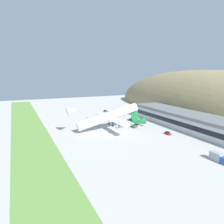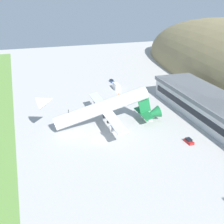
{
  "view_description": "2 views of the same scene",
  "coord_description": "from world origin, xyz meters",
  "px_view_note": "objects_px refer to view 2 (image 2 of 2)",
  "views": [
    {
      "loc": [
        99.39,
        -43.83,
        32.43
      ],
      "look_at": [
        -12.37,
        6.78,
        9.88
      ],
      "focal_mm": 35.0,
      "sensor_mm": 36.0,
      "label": 1
    },
    {
      "loc": [
        92.93,
        -24.87,
        50.86
      ],
      "look_at": [
        -7.55,
        6.62,
        6.9
      ],
      "focal_mm": 50.0,
      "sensor_mm": 36.0,
      "label": 2
    }
  ],
  "objects_px": {
    "service_car_1": "(189,141)",
    "traffic_cone_0": "(119,94)",
    "service_car_2": "(112,81)",
    "box_truck": "(116,86)",
    "traffic_cone_1": "(112,117)",
    "service_car_0": "(149,118)",
    "cargo_airplane": "(104,108)"
  },
  "relations": [
    {
      "from": "service_car_1",
      "to": "traffic_cone_0",
      "type": "distance_m",
      "value": 54.8
    },
    {
      "from": "traffic_cone_0",
      "to": "service_car_2",
      "type": "bearing_deg",
      "value": 172.05
    },
    {
      "from": "traffic_cone_0",
      "to": "service_car_1",
      "type": "bearing_deg",
      "value": 7.55
    },
    {
      "from": "service_car_2",
      "to": "traffic_cone_0",
      "type": "bearing_deg",
      "value": -7.95
    },
    {
      "from": "service_car_2",
      "to": "traffic_cone_0",
      "type": "height_order",
      "value": "service_car_2"
    },
    {
      "from": "box_truck",
      "to": "traffic_cone_1",
      "type": "bearing_deg",
      "value": -20.72
    },
    {
      "from": "traffic_cone_0",
      "to": "traffic_cone_1",
      "type": "bearing_deg",
      "value": -23.95
    },
    {
      "from": "service_car_0",
      "to": "traffic_cone_1",
      "type": "bearing_deg",
      "value": -116.17
    },
    {
      "from": "service_car_0",
      "to": "traffic_cone_1",
      "type": "height_order",
      "value": "service_car_0"
    },
    {
      "from": "service_car_2",
      "to": "service_car_0",
      "type": "bearing_deg",
      "value": -1.06
    },
    {
      "from": "service_car_0",
      "to": "service_car_2",
      "type": "relative_size",
      "value": 0.84
    },
    {
      "from": "service_car_0",
      "to": "box_truck",
      "type": "xyz_separation_m",
      "value": [
        -40.46,
        -0.54,
        0.89
      ]
    },
    {
      "from": "cargo_airplane",
      "to": "traffic_cone_0",
      "type": "xyz_separation_m",
      "value": [
        -33.51,
        16.94,
        -7.35
      ]
    },
    {
      "from": "service_car_1",
      "to": "service_car_2",
      "type": "distance_m",
      "value": 74.98
    },
    {
      "from": "cargo_airplane",
      "to": "service_car_2",
      "type": "xyz_separation_m",
      "value": [
        -54.04,
        19.8,
        -7.03
      ]
    },
    {
      "from": "cargo_airplane",
      "to": "service_car_2",
      "type": "distance_m",
      "value": 57.98
    },
    {
      "from": "service_car_0",
      "to": "service_car_2",
      "type": "bearing_deg",
      "value": 178.94
    },
    {
      "from": "cargo_airplane",
      "to": "service_car_1",
      "type": "height_order",
      "value": "cargo_airplane"
    },
    {
      "from": "box_truck",
      "to": "cargo_airplane",
      "type": "bearing_deg",
      "value": -23.74
    },
    {
      "from": "service_car_0",
      "to": "traffic_cone_1",
      "type": "relative_size",
      "value": 6.33
    },
    {
      "from": "service_car_2",
      "to": "traffic_cone_0",
      "type": "distance_m",
      "value": 20.73
    },
    {
      "from": "service_car_0",
      "to": "traffic_cone_0",
      "type": "distance_m",
      "value": 32.46
    },
    {
      "from": "box_truck",
      "to": "traffic_cone_1",
      "type": "distance_m",
      "value": 36.26
    },
    {
      "from": "traffic_cone_0",
      "to": "cargo_airplane",
      "type": "bearing_deg",
      "value": -26.82
    },
    {
      "from": "box_truck",
      "to": "traffic_cone_0",
      "type": "height_order",
      "value": "box_truck"
    },
    {
      "from": "service_car_0",
      "to": "service_car_2",
      "type": "xyz_separation_m",
      "value": [
        -52.93,
        0.98,
        -0.06
      ]
    },
    {
      "from": "service_car_0",
      "to": "traffic_cone_0",
      "type": "bearing_deg",
      "value": -176.67
    },
    {
      "from": "service_car_2",
      "to": "traffic_cone_1",
      "type": "height_order",
      "value": "service_car_2"
    },
    {
      "from": "box_truck",
      "to": "service_car_2",
      "type": "bearing_deg",
      "value": 173.04
    },
    {
      "from": "traffic_cone_1",
      "to": "service_car_2",
      "type": "bearing_deg",
      "value": 162.81
    },
    {
      "from": "cargo_airplane",
      "to": "service_car_1",
      "type": "xyz_separation_m",
      "value": [
        20.81,
        24.14,
        -7.0
      ]
    },
    {
      "from": "cargo_airplane",
      "to": "service_car_0",
      "type": "height_order",
      "value": "cargo_airplane"
    }
  ]
}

